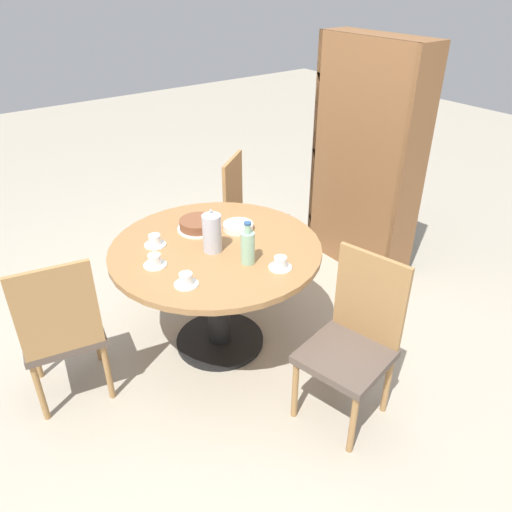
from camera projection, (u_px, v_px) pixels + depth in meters
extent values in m
plane|color=#B2A893|center=(220.00, 342.00, 3.33)|extent=(14.00, 14.00, 0.00)
cylinder|color=black|center=(220.00, 340.00, 3.33)|extent=(0.58, 0.58, 0.03)
cylinder|color=black|center=(218.00, 297.00, 3.15)|extent=(0.14, 0.14, 0.67)
cylinder|color=#9E7042|center=(216.00, 249.00, 2.97)|extent=(1.26, 1.26, 0.04)
cylinder|color=#A87A47|center=(96.00, 334.00, 3.09)|extent=(0.03, 0.03, 0.39)
cylinder|color=#A87A47|center=(34.00, 351.00, 2.96)|extent=(0.03, 0.03, 0.39)
cylinder|color=#A87A47|center=(108.00, 371.00, 2.81)|extent=(0.03, 0.03, 0.39)
cylinder|color=#A87A47|center=(40.00, 392.00, 2.68)|extent=(0.03, 0.03, 0.39)
cube|color=brown|center=(62.00, 332.00, 2.77)|extent=(0.49, 0.49, 0.04)
cube|color=#A87A47|center=(57.00, 311.00, 2.48)|extent=(0.10, 0.40, 0.50)
cylinder|color=#A87A47|center=(295.00, 389.00, 2.70)|extent=(0.03, 0.03, 0.39)
cylinder|color=#A87A47|center=(353.00, 424.00, 2.49)|extent=(0.03, 0.03, 0.39)
cylinder|color=#A87A47|center=(332.00, 355.00, 2.93)|extent=(0.03, 0.03, 0.39)
cylinder|color=#A87A47|center=(387.00, 384.00, 2.73)|extent=(0.03, 0.03, 0.39)
cube|color=brown|center=(345.00, 356.00, 2.60)|extent=(0.50, 0.50, 0.04)
cube|color=#A87A47|center=(370.00, 297.00, 2.59)|extent=(0.40, 0.11, 0.50)
cylinder|color=#A87A47|center=(274.00, 264.00, 3.81)|extent=(0.03, 0.03, 0.39)
cylinder|color=#A87A47|center=(285.00, 242.00, 4.11)|extent=(0.03, 0.03, 0.39)
cylinder|color=#A87A47|center=(229.00, 257.00, 3.90)|extent=(0.03, 0.03, 0.39)
cylinder|color=#A87A47|center=(243.00, 236.00, 4.19)|extent=(0.03, 0.03, 0.39)
cube|color=brown|center=(258.00, 225.00, 3.89)|extent=(0.59, 0.59, 0.04)
cube|color=#A87A47|center=(233.00, 190.00, 3.80)|extent=(0.26, 0.33, 0.50)
cube|color=brown|center=(412.00, 177.00, 3.51)|extent=(0.04, 0.28, 1.77)
cube|color=brown|center=(326.00, 145.00, 4.10)|extent=(0.04, 0.28, 1.77)
cube|color=brown|center=(354.00, 164.00, 3.73)|extent=(0.90, 0.02, 1.77)
cube|color=brown|center=(354.00, 257.00, 4.24)|extent=(0.83, 0.27, 0.04)
cube|color=brown|center=(358.00, 222.00, 4.07)|extent=(0.83, 0.27, 0.04)
cube|color=brown|center=(363.00, 182.00, 3.89)|extent=(0.83, 0.27, 0.04)
cube|color=brown|center=(368.00, 137.00, 3.71)|extent=(0.83, 0.27, 0.04)
cube|color=brown|center=(374.00, 88.00, 3.53)|extent=(0.83, 0.27, 0.04)
cube|color=brown|center=(380.00, 37.00, 3.36)|extent=(0.83, 0.27, 0.04)
cube|color=teal|center=(376.00, 255.00, 4.00)|extent=(0.35, 0.21, 0.24)
cube|color=#28703D|center=(335.00, 231.00, 4.32)|extent=(0.35, 0.21, 0.27)
cube|color=beige|center=(384.00, 221.00, 3.82)|extent=(0.30, 0.21, 0.21)
cube|color=black|center=(336.00, 197.00, 4.18)|extent=(0.30, 0.21, 0.23)
cube|color=beige|center=(391.00, 174.00, 3.63)|extent=(0.30, 0.21, 0.27)
cube|color=gold|center=(340.00, 155.00, 3.99)|extent=(0.30, 0.21, 0.26)
cube|color=#B72D28|center=(398.00, 126.00, 3.45)|extent=(0.31, 0.21, 0.26)
cube|color=#28703D|center=(344.00, 112.00, 3.81)|extent=(0.31, 0.21, 0.24)
cube|color=beige|center=(402.00, 73.00, 3.29)|extent=(0.35, 0.21, 0.24)
cube|color=teal|center=(351.00, 59.00, 3.60)|extent=(0.35, 0.21, 0.29)
cylinder|color=silver|center=(212.00, 233.00, 2.86)|extent=(0.11, 0.11, 0.23)
cone|color=silver|center=(211.00, 214.00, 2.80)|extent=(0.10, 0.10, 0.02)
sphere|color=silver|center=(211.00, 211.00, 2.79)|extent=(0.02, 0.02, 0.02)
cylinder|color=#99C6A3|center=(248.00, 248.00, 2.75)|extent=(0.08, 0.08, 0.19)
cylinder|color=#99C6A3|center=(248.00, 229.00, 2.69)|extent=(0.04, 0.04, 0.05)
cylinder|color=#2D5184|center=(248.00, 223.00, 2.68)|extent=(0.04, 0.04, 0.01)
cylinder|color=white|center=(199.00, 228.00, 3.14)|extent=(0.27, 0.27, 0.01)
cylinder|color=brown|center=(198.00, 224.00, 3.13)|extent=(0.24, 0.24, 0.06)
cylinder|color=white|center=(186.00, 284.00, 2.61)|extent=(0.13, 0.13, 0.01)
cylinder|color=white|center=(186.00, 279.00, 2.59)|extent=(0.07, 0.07, 0.06)
cylinder|color=white|center=(155.00, 245.00, 2.97)|extent=(0.13, 0.13, 0.01)
cylinder|color=white|center=(155.00, 240.00, 2.95)|extent=(0.07, 0.07, 0.06)
cylinder|color=white|center=(155.00, 265.00, 2.77)|extent=(0.13, 0.13, 0.01)
cylinder|color=white|center=(155.00, 260.00, 2.75)|extent=(0.07, 0.07, 0.06)
cylinder|color=white|center=(280.00, 267.00, 2.75)|extent=(0.13, 0.13, 0.01)
cylinder|color=white|center=(280.00, 262.00, 2.73)|extent=(0.07, 0.07, 0.06)
cylinder|color=white|center=(238.00, 229.00, 3.15)|extent=(0.19, 0.19, 0.01)
cylinder|color=white|center=(238.00, 227.00, 3.14)|extent=(0.19, 0.19, 0.01)
cylinder|color=white|center=(238.00, 226.00, 3.14)|extent=(0.19, 0.19, 0.01)
cylinder|color=white|center=(238.00, 224.00, 3.13)|extent=(0.19, 0.19, 0.01)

